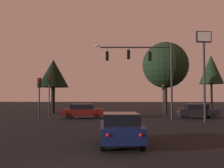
# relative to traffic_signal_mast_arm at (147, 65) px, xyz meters

# --- Properties ---
(ground_plane) EXTENTS (168.00, 168.00, 0.00)m
(ground_plane) POSITION_rel_traffic_signal_mast_arm_xyz_m (-3.97, 6.19, -5.43)
(ground_plane) COLOR black
(ground_plane) RESTS_ON ground
(traffic_signal_mast_arm) EXTENTS (7.66, 0.54, 7.58)m
(traffic_signal_mast_arm) POSITION_rel_traffic_signal_mast_arm_xyz_m (0.00, 0.00, 0.00)
(traffic_signal_mast_arm) COLOR #232326
(traffic_signal_mast_arm) RESTS_ON ground
(traffic_light_corner_left) EXTENTS (0.33, 0.37, 3.99)m
(traffic_light_corner_left) POSITION_rel_traffic_signal_mast_arm_xyz_m (2.26, 4.63, -2.59)
(traffic_light_corner_left) COLOR #232326
(traffic_light_corner_left) RESTS_ON ground
(traffic_light_corner_right) EXTENTS (0.32, 0.36, 4.63)m
(traffic_light_corner_right) POSITION_rel_traffic_signal_mast_arm_xyz_m (-10.53, 3.36, -2.16)
(traffic_light_corner_right) COLOR #232326
(traffic_light_corner_right) RESTS_ON ground
(traffic_light_median) EXTENTS (0.31, 0.35, 4.02)m
(traffic_light_median) POSITION_rel_traffic_signal_mast_arm_xyz_m (-10.06, -1.86, -2.57)
(traffic_light_median) COLOR #232326
(traffic_light_median) RESTS_ON ground
(car_nearside_lane) EXTENTS (2.22, 4.54, 1.52)m
(car_nearside_lane) POSITION_rel_traffic_signal_mast_arm_xyz_m (-2.58, -13.49, -4.63)
(car_nearside_lane) COLOR #0F1947
(car_nearside_lane) RESTS_ON ground
(car_crossing_left) EXTENTS (4.48, 1.95, 1.52)m
(car_crossing_left) POSITION_rel_traffic_signal_mast_arm_xyz_m (-6.49, 1.81, -4.63)
(car_crossing_left) COLOR #4C0F0F
(car_crossing_left) RESTS_ON ground
(car_crossing_right) EXTENTS (4.12, 1.76, 1.52)m
(car_crossing_right) POSITION_rel_traffic_signal_mast_arm_xyz_m (5.50, 2.43, -4.64)
(car_crossing_right) COLOR black
(car_crossing_right) RESTS_ON ground
(store_sign_illuminated) EXTENTS (1.42, 0.48, 8.20)m
(store_sign_illuminated) POSITION_rel_traffic_signal_mast_arm_xyz_m (4.95, -1.93, 0.48)
(store_sign_illuminated) COLOR #232326
(store_sign_illuminated) RESTS_ON ground
(tree_behind_sign) EXTENTS (4.27, 4.27, 7.45)m
(tree_behind_sign) POSITION_rel_traffic_signal_mast_arm_xyz_m (-11.96, 10.79, 0.04)
(tree_behind_sign) COLOR black
(tree_behind_sign) RESTS_ON ground
(tree_left_far) EXTENTS (3.74, 3.74, 8.84)m
(tree_left_far) POSITION_rel_traffic_signal_mast_arm_xyz_m (11.57, 16.31, 1.10)
(tree_left_far) COLOR black
(tree_left_far) RESTS_ON ground
(tree_center_horizon) EXTENTS (5.93, 5.93, 9.32)m
(tree_center_horizon) POSITION_rel_traffic_signal_mast_arm_xyz_m (3.18, 8.53, 0.91)
(tree_center_horizon) COLOR black
(tree_center_horizon) RESTS_ON ground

